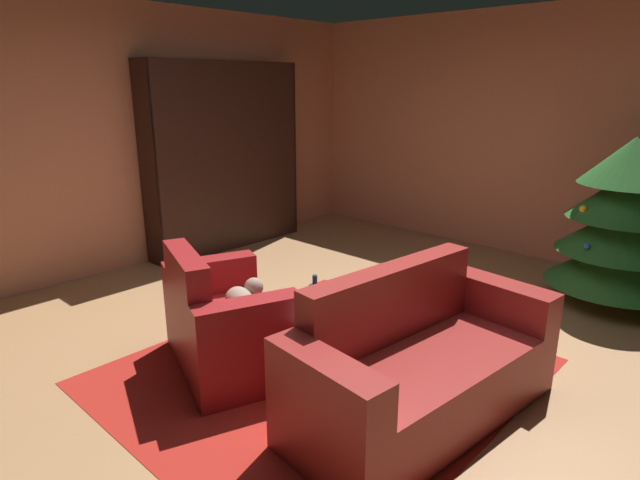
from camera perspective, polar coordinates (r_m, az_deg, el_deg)
name	(u,v)px	position (r m, az deg, el deg)	size (l,w,h in m)	color
ground_plane	(334,355)	(3.86, 1.48, -12.34)	(7.69, 7.69, 0.00)	#A7784D
wall_back	(534,136)	(6.21, 22.17, 10.39)	(5.87, 0.06, 2.65)	tan
wall_left	(118,139)	(5.75, -20.97, 10.12)	(0.06, 6.53, 2.65)	tan
area_rug	(322,371)	(3.66, 0.24, -13.99)	(2.32, 2.58, 0.01)	#A52119
bookshelf_unit	(233,158)	(6.24, -9.40, 8.76)	(0.32, 1.96, 2.11)	black
armchair_red	(225,325)	(3.65, -10.25, -9.05)	(1.20, 0.99, 0.84)	maroon
couch_red	(419,368)	(3.17, 10.68, -13.44)	(0.90, 1.77, 0.85)	maroon
coffee_table	(340,324)	(3.37, 2.21, -9.06)	(0.62, 0.62, 0.46)	black
book_stack_on_table	(346,307)	(3.37, 2.88, -7.25)	(0.22, 0.19, 0.09)	gray
bottle_on_table	(315,298)	(3.35, -0.55, -6.29)	(0.08, 0.08, 0.25)	navy
decorated_tree	(623,223)	(5.16, 29.91, 1.65)	(1.14, 1.14, 1.45)	brown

